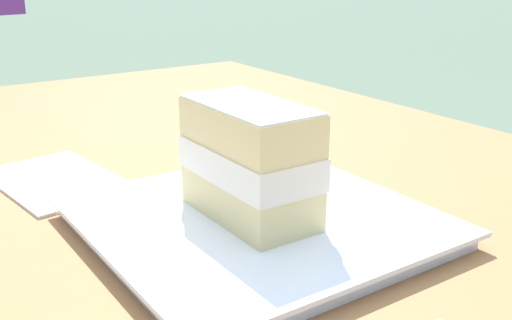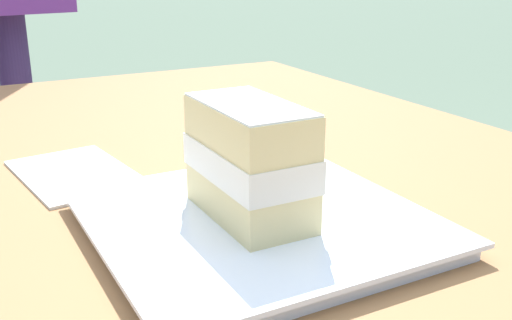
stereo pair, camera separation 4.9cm
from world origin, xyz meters
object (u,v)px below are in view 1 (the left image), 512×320
at_px(cake_slice, 250,161).
at_px(paper_napkin, 56,180).
at_px(patio_table, 153,315).
at_px(dessert_plate, 256,223).

relative_size(cake_slice, paper_napkin, 0.71).
height_order(patio_table, paper_napkin, paper_napkin).
relative_size(dessert_plate, paper_napkin, 1.54).
xyz_separation_m(patio_table, cake_slice, (-0.06, -0.06, 0.15)).
height_order(dessert_plate, cake_slice, cake_slice).
bearing_deg(paper_napkin, cake_slice, -155.59).
height_order(cake_slice, paper_napkin, cake_slice).
bearing_deg(cake_slice, patio_table, 44.08).
xyz_separation_m(dessert_plate, paper_napkin, (0.21, 0.10, -0.01)).
bearing_deg(paper_napkin, dessert_plate, -154.47).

